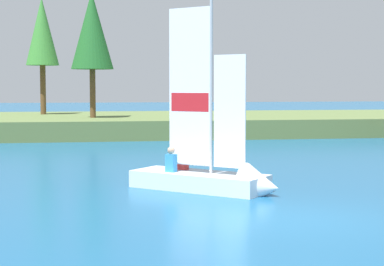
{
  "coord_description": "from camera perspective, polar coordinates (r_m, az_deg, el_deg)",
  "views": [
    {
      "loc": [
        -4.27,
        -13.08,
        2.87
      ],
      "look_at": [
        -0.63,
        9.35,
        1.2
      ],
      "focal_mm": 59.75,
      "sensor_mm": 36.0,
      "label": 1
    }
  ],
  "objects": [
    {
      "name": "shoreline_tree_centre",
      "position": [
        37.4,
        -8.92,
        8.99
      ],
      "size": [
        2.43,
        2.43,
        7.23
      ],
      "color": "brown",
      "rests_on": "shore_bank"
    },
    {
      "name": "sailboat",
      "position": [
        17.44,
        2.41,
        -3.85
      ],
      "size": [
        4.11,
        3.81,
        5.8
      ],
      "rotation": [
        0.0,
        0.0,
        -0.72
      ],
      "color": "silver",
      "rests_on": "ground"
    },
    {
      "name": "shore_bank",
      "position": [
        40.13,
        -3.08,
        0.85
      ],
      "size": [
        80.0,
        13.45,
        1.05
      ],
      "primitive_type": "cube",
      "color": "#5B703D",
      "rests_on": "ground"
    },
    {
      "name": "ground_plane",
      "position": [
        14.06,
        8.75,
        -7.63
      ],
      "size": [
        200.0,
        200.0,
        0.0
      ],
      "primitive_type": "plane",
      "color": "#195684"
    },
    {
      "name": "shoreline_tree_midleft",
      "position": [
        42.41,
        -13.24,
        8.72
      ],
      "size": [
        2.1,
        2.1,
        7.48
      ],
      "color": "brown",
      "rests_on": "shore_bank"
    }
  ]
}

